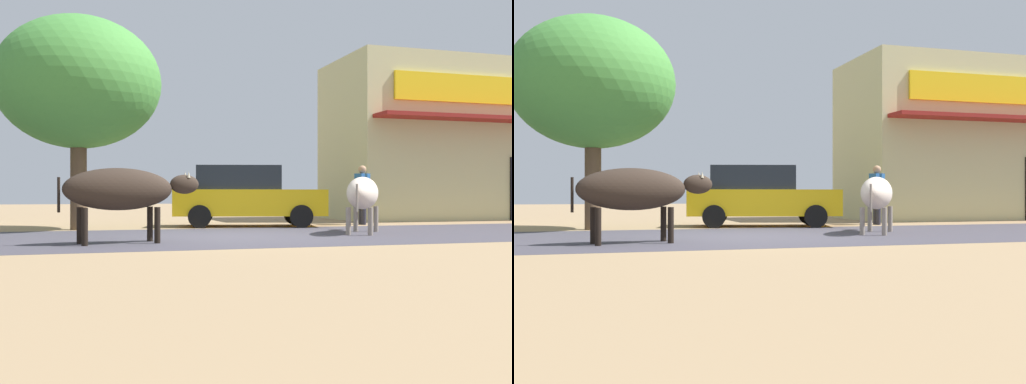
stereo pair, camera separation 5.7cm
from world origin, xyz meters
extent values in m
plane|color=#987C57|center=(0.00, 0.00, 0.00)|extent=(80.00, 80.00, 0.00)
cube|color=#423E48|center=(0.00, 0.00, 0.00)|extent=(72.00, 5.70, 0.00)
cube|color=#C3BC87|center=(9.99, 6.59, 2.74)|extent=(9.00, 4.02, 5.48)
cube|color=yellow|center=(9.99, 4.52, 4.27)|extent=(7.20, 0.10, 0.90)
cube|color=maroon|center=(9.99, 4.13, 3.29)|extent=(8.64, 0.90, 0.12)
cylinder|color=brown|center=(-3.03, 3.27, 1.16)|extent=(0.40, 0.40, 2.31)
ellipsoid|color=#458E3B|center=(-3.03, 3.27, 3.62)|extent=(4.04, 4.04, 3.23)
cube|color=gold|center=(1.45, 3.60, 0.65)|extent=(4.34, 2.59, 0.70)
cube|color=#1E2328|center=(1.15, 3.68, 1.32)|extent=(2.53, 2.03, 0.64)
cylinder|color=black|center=(2.93, 4.11, 0.30)|extent=(0.63, 0.32, 0.60)
cylinder|color=black|center=(2.53, 2.48, 0.30)|extent=(0.63, 0.32, 0.60)
cylinder|color=black|center=(0.37, 4.73, 0.30)|extent=(0.63, 0.32, 0.60)
cylinder|color=black|center=(-0.03, 3.10, 0.30)|extent=(0.63, 0.32, 0.60)
ellipsoid|color=#30251D|center=(-2.34, -1.20, 0.97)|extent=(2.05, 1.00, 0.76)
ellipsoid|color=#30251D|center=(-1.13, -1.00, 1.07)|extent=(0.60, 0.37, 0.36)
cone|color=beige|center=(-1.09, -0.90, 1.25)|extent=(0.06, 0.06, 0.12)
cone|color=beige|center=(-1.06, -1.09, 1.25)|extent=(0.06, 0.06, 0.12)
cylinder|color=black|center=(-1.75, -0.86, 0.33)|extent=(0.11, 0.11, 0.65)
cylinder|color=black|center=(-1.67, -1.34, 0.33)|extent=(0.11, 0.11, 0.65)
cylinder|color=black|center=(-3.01, -1.07, 0.33)|extent=(0.11, 0.11, 0.65)
cylinder|color=black|center=(-2.93, -1.54, 0.33)|extent=(0.11, 0.11, 0.65)
cylinder|color=black|center=(-3.36, -1.37, 0.87)|extent=(0.05, 0.05, 0.61)
ellipsoid|color=beige|center=(3.08, 0.06, 0.91)|extent=(1.65, 2.05, 0.72)
ellipsoid|color=beige|center=(3.76, 1.11, 1.00)|extent=(0.54, 0.62, 0.36)
cone|color=beige|center=(3.70, 1.21, 1.18)|extent=(0.06, 0.06, 0.12)
cone|color=beige|center=(3.87, 1.10, 1.18)|extent=(0.06, 0.06, 0.12)
cylinder|color=gray|center=(3.24, 0.73, 0.30)|extent=(0.11, 0.11, 0.60)
cylinder|color=gray|center=(3.63, 0.48, 0.30)|extent=(0.11, 0.11, 0.60)
cylinder|color=gray|center=(2.53, -0.36, 0.30)|extent=(0.11, 0.11, 0.60)
cylinder|color=gray|center=(2.92, -0.62, 0.30)|extent=(0.11, 0.11, 0.60)
cylinder|color=gray|center=(2.51, -0.83, 0.81)|extent=(0.05, 0.05, 0.58)
cylinder|color=#262633|center=(4.78, 3.59, 0.43)|extent=(0.14, 0.14, 0.86)
cylinder|color=#262633|center=(4.78, 3.41, 0.43)|extent=(0.14, 0.14, 0.86)
cube|color=#265999|center=(4.78, 3.50, 1.16)|extent=(0.47, 0.40, 0.61)
sphere|color=tan|center=(4.78, 3.50, 1.58)|extent=(0.23, 0.23, 0.23)
cylinder|color=#265999|center=(4.78, 3.76, 1.19)|extent=(0.09, 0.09, 0.55)
cylinder|color=#265999|center=(4.78, 3.24, 1.19)|extent=(0.09, 0.09, 0.55)
camera|label=1|loc=(-3.05, -12.26, 0.90)|focal=42.50mm
camera|label=2|loc=(-2.99, -12.28, 0.90)|focal=42.50mm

